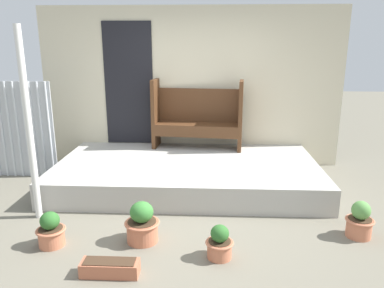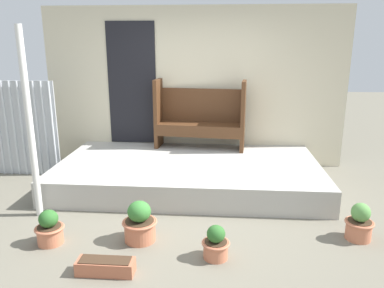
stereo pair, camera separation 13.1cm
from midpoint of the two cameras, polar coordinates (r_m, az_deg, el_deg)
The scene contains 10 objects.
ground_plane at distance 4.65m, azimuth -0.44°, elevation -10.74°, with size 24.00×24.00×0.00m, color #706B5B.
porch_slab at distance 5.51m, azimuth 0.18°, elevation -4.46°, with size 3.75×2.02×0.35m.
house_wall at distance 6.26m, azimuth 0.53°, elevation 8.56°, with size 4.95×0.08×2.60m.
support_post at distance 4.64m, azimuth -22.75°, elevation 2.57°, with size 0.08×0.08×2.23m.
bench at distance 6.07m, azimuth 1.88°, elevation 4.43°, with size 1.47×0.54×1.11m.
flower_pot_left at distance 4.23m, azimuth -20.05°, elevation -12.08°, with size 0.30×0.30×0.37m.
flower_pot_middle at distance 4.05m, azimuth -7.04°, elevation -11.95°, with size 0.37×0.37×0.44m.
flower_pot_right at distance 3.76m, azimuth 4.68°, elevation -14.95°, with size 0.28×0.28×0.34m.
flower_pot_far_right at distance 4.45m, azimuth 24.93°, elevation -10.96°, with size 0.30×0.30×0.41m.
planter_box_rect at distance 3.65m, azimuth -11.98°, elevation -17.79°, with size 0.53×0.18×0.14m.
Camera 2 is at (0.43, -4.15, 2.05)m, focal length 35.00 mm.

